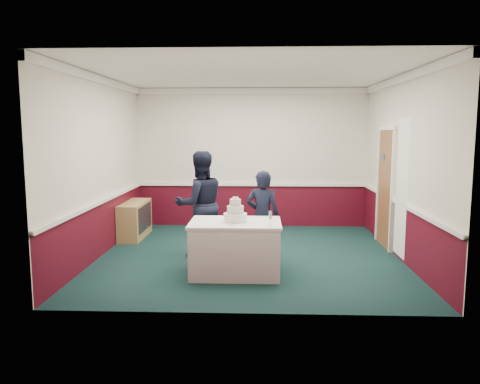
{
  "coord_description": "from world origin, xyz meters",
  "views": [
    {
      "loc": [
        0.16,
        -7.69,
        2.12
      ],
      "look_at": [
        -0.15,
        -0.1,
        1.1
      ],
      "focal_mm": 35.0,
      "sensor_mm": 36.0,
      "label": 1
    }
  ],
  "objects_px": {
    "sideboard": "(135,220)",
    "champagne_flute": "(270,216)",
    "cake_knife": "(232,224)",
    "wedding_cake": "(235,214)",
    "person_woman": "(263,217)",
    "person_man": "(200,204)",
    "cake_table": "(235,248)"
  },
  "relations": [
    {
      "from": "champagne_flute",
      "to": "person_woman",
      "type": "relative_size",
      "value": 0.14
    },
    {
      "from": "champagne_flute",
      "to": "person_man",
      "type": "height_order",
      "value": "person_man"
    },
    {
      "from": "wedding_cake",
      "to": "person_man",
      "type": "bearing_deg",
      "value": 123.37
    },
    {
      "from": "cake_knife",
      "to": "champagne_flute",
      "type": "height_order",
      "value": "champagne_flute"
    },
    {
      "from": "cake_knife",
      "to": "champagne_flute",
      "type": "distance_m",
      "value": 0.55
    },
    {
      "from": "champagne_flute",
      "to": "wedding_cake",
      "type": "bearing_deg",
      "value": 150.75
    },
    {
      "from": "sideboard",
      "to": "wedding_cake",
      "type": "distance_m",
      "value": 3.16
    },
    {
      "from": "sideboard",
      "to": "champagne_flute",
      "type": "distance_m",
      "value": 3.71
    },
    {
      "from": "person_woman",
      "to": "sideboard",
      "type": "bearing_deg",
      "value": -21.78
    },
    {
      "from": "cake_table",
      "to": "cake_knife",
      "type": "height_order",
      "value": "cake_knife"
    },
    {
      "from": "wedding_cake",
      "to": "person_woman",
      "type": "distance_m",
      "value": 0.79
    },
    {
      "from": "person_man",
      "to": "sideboard",
      "type": "bearing_deg",
      "value": -65.52
    },
    {
      "from": "champagne_flute",
      "to": "person_man",
      "type": "relative_size",
      "value": 0.12
    },
    {
      "from": "cake_table",
      "to": "person_woman",
      "type": "distance_m",
      "value": 0.85
    },
    {
      "from": "wedding_cake",
      "to": "person_man",
      "type": "height_order",
      "value": "person_man"
    },
    {
      "from": "wedding_cake",
      "to": "cake_knife",
      "type": "relative_size",
      "value": 1.65
    },
    {
      "from": "cake_knife",
      "to": "wedding_cake",
      "type": "bearing_deg",
      "value": 92.85
    },
    {
      "from": "cake_knife",
      "to": "person_woman",
      "type": "bearing_deg",
      "value": 74.65
    },
    {
      "from": "wedding_cake",
      "to": "champagne_flute",
      "type": "height_order",
      "value": "wedding_cake"
    },
    {
      "from": "wedding_cake",
      "to": "person_man",
      "type": "distance_m",
      "value": 1.15
    },
    {
      "from": "wedding_cake",
      "to": "champagne_flute",
      "type": "bearing_deg",
      "value": -29.25
    },
    {
      "from": "sideboard",
      "to": "champagne_flute",
      "type": "xyz_separation_m",
      "value": [
        2.6,
        -2.58,
        0.58
      ]
    },
    {
      "from": "wedding_cake",
      "to": "person_woman",
      "type": "bearing_deg",
      "value": 58.59
    },
    {
      "from": "cake_table",
      "to": "sideboard",
      "type": "bearing_deg",
      "value": 132.34
    },
    {
      "from": "sideboard",
      "to": "person_woman",
      "type": "bearing_deg",
      "value": -33.26
    },
    {
      "from": "cake_knife",
      "to": "sideboard",
      "type": "bearing_deg",
      "value": 140.95
    },
    {
      "from": "cake_knife",
      "to": "person_man",
      "type": "xyz_separation_m",
      "value": [
        -0.6,
        1.16,
        0.09
      ]
    },
    {
      "from": "cake_table",
      "to": "person_woman",
      "type": "bearing_deg",
      "value": 58.59
    },
    {
      "from": "sideboard",
      "to": "cake_table",
      "type": "relative_size",
      "value": 0.91
    },
    {
      "from": "cake_table",
      "to": "person_man",
      "type": "bearing_deg",
      "value": 123.37
    },
    {
      "from": "sideboard",
      "to": "person_woman",
      "type": "distance_m",
      "value": 3.02
    },
    {
      "from": "wedding_cake",
      "to": "person_woman",
      "type": "height_order",
      "value": "person_woman"
    }
  ]
}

